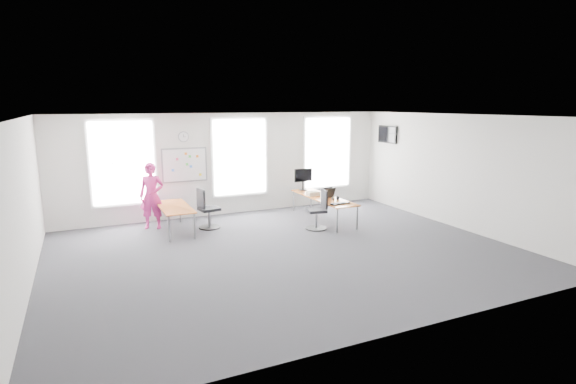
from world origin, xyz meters
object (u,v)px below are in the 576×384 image
desk_right (323,198)px  person (152,196)px  desk_left (175,208)px  chair_right (318,212)px  headphones (335,198)px  monitor (303,177)px  chair_left (207,211)px  keyboard (339,204)px

desk_right → person: size_ratio=1.55×
desk_left → chair_right: (3.48, -1.34, -0.16)m
desk_right → headphones: (0.10, -0.50, 0.10)m
desk_left → chair_right: size_ratio=1.76×
chair_right → monitor: (0.53, 1.94, 0.61)m
chair_left → headphones: chair_left is taller
monitor → headphones: bearing=-86.7°
desk_right → person: 4.68m
person → headphones: bearing=2.5°
chair_right → desk_left: bearing=-99.4°
person → keyboard: (4.46, -2.10, -0.20)m
chair_right → monitor: monitor is taller
chair_left → person: (-1.30, 0.61, 0.41)m
desk_right → keyboard: size_ratio=5.80×
chair_right → headphones: chair_right is taller
headphones → desk_right: bearing=117.7°
desk_right → chair_right: bearing=-126.1°
desk_right → headphones: headphones is taller
chair_right → person: bearing=-104.1°
chair_right → person: size_ratio=0.60×
chair_left → headphones: (3.33, -1.01, 0.24)m
chair_right → chair_left: size_ratio=0.97×
desk_left → chair_right: chair_right is taller
headphones → desk_left: bearing=-177.1°
monitor → person: bearing=178.6°
desk_left → keyboard: size_ratio=3.92×
chair_left → monitor: monitor is taller
desk_left → chair_left: chair_left is taller
desk_right → person: person is taller
keyboard → desk_left: bearing=147.4°
desk_right → chair_left: bearing=171.2°
desk_left → monitor: size_ratio=2.76×
desk_right → keyboard: 1.00m
chair_right → chair_left: bearing=-104.4°
desk_left → keyboard: bearing=-21.1°
headphones → monitor: bearing=112.2°
chair_right → monitor: 2.10m
desk_right → headphones: bearing=-79.3°
desk_right → desk_left: bearing=172.4°
keyboard → headphones: (0.18, 0.49, 0.04)m
chair_right → person: (-3.96, 1.90, 0.42)m
desk_right → monitor: 1.23m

